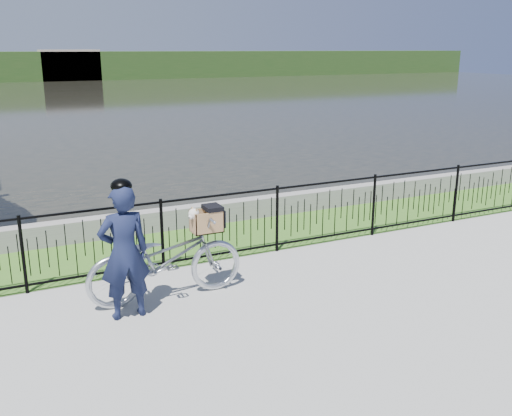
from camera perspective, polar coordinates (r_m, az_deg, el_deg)
ground at (r=8.05m, az=1.09°, el=-8.89°), size 120.00×120.00×0.00m
grass_strip at (r=10.27m, az=-5.48°, el=-3.38°), size 60.00×2.00×0.01m
water at (r=39.80m, az=-21.22°, el=9.83°), size 120.00×120.00×0.00m
quay_wall at (r=11.11m, az=-7.31°, el=-0.90°), size 60.00×0.30×0.40m
fence at (r=9.20m, az=-3.39°, el=-1.87°), size 14.00×0.06×1.15m
far_treeline at (r=66.63m, az=-23.53°, el=12.85°), size 120.00×6.00×3.00m
far_building_right at (r=65.71m, az=-18.12°, el=13.43°), size 6.00×3.00×3.20m
bicycle_rig at (r=7.90m, az=-8.95°, el=-5.01°), size 2.18×0.76×1.27m
cyclist at (r=7.35m, az=-13.07°, el=-4.20°), size 0.64×0.43×1.81m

